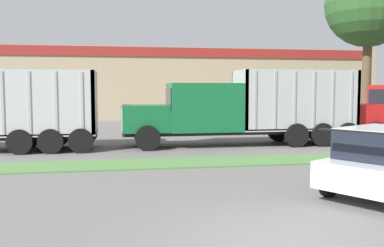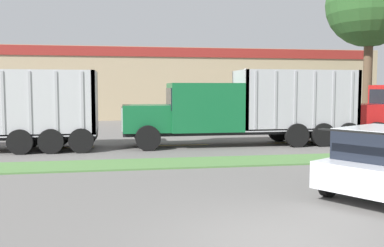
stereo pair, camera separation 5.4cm
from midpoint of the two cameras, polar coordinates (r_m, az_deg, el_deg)
name	(u,v)px [view 2 (the right image)]	position (r m, az deg, el deg)	size (l,w,h in m)	color
ground_plane	(281,243)	(7.92, 11.98, -15.31)	(600.00, 600.00, 0.00)	slate
grass_verge	(197,162)	(15.55, 0.74, -5.20)	(120.00, 2.06, 0.06)	#517F42
centre_line_3	(67,148)	(20.40, -16.21, -3.11)	(2.40, 0.14, 0.01)	yellow
centre_line_4	(184,145)	(20.51, -1.02, -2.88)	(2.40, 0.14, 0.01)	yellow
centre_line_5	(290,143)	(21.98, 13.05, -2.50)	(2.40, 0.14, 0.01)	yellow
dump_truck_lead	(227,112)	(20.30, 4.73, 1.57)	(11.16, 2.57, 3.61)	black
store_building_backdrop	(182,84)	(43.18, -1.25, 5.24)	(35.08, 12.10, 6.28)	tan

